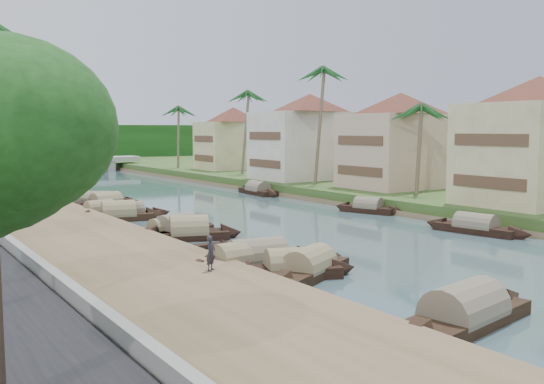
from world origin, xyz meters
TOP-DOWN VIEW (x-y plane):
  - ground at (0.00, 0.00)m, footprint 220.00×220.00m
  - left_bank at (-16.00, 20.00)m, footprint 10.00×180.00m
  - right_bank at (19.00, 20.00)m, footprint 16.00×180.00m
  - treeline at (0.00, 100.00)m, footprint 120.00×14.00m
  - bridge at (0.00, 72.00)m, footprint 28.00×4.00m
  - building_near at (18.99, -2.00)m, footprint 14.85×14.85m
  - building_mid at (19.99, 14.00)m, footprint 14.11×14.11m
  - building_far at (18.99, 28.00)m, footprint 15.59×15.59m
  - building_distant at (19.99, 48.00)m, footprint 12.62×12.62m
  - sampan_0 at (-7.96, -16.59)m, footprint 9.47×3.37m
  - sampan_1 at (-8.97, -7.04)m, footprint 7.02×3.93m
  - sampan_2 at (-8.18, -7.53)m, footprint 7.96×5.03m
  - sampan_3 at (-9.15, -4.33)m, footprint 8.57×3.04m
  - sampan_4 at (-10.36, -4.34)m, footprint 7.50×2.26m
  - sampan_5 at (-8.52, 5.01)m, footprint 7.39×4.27m
  - sampan_6 at (-8.75, 6.46)m, footprint 7.67×3.89m
  - sampan_7 at (-9.37, 6.71)m, footprint 6.54×2.63m
  - sampan_8 at (-9.49, 15.54)m, footprint 7.72×3.37m
  - sampan_9 at (-8.72, 15.85)m, footprint 7.68×1.90m
  - sampan_10 at (-10.00, 18.63)m, footprint 6.65×2.21m
  - sampan_11 at (-8.01, 22.98)m, footprint 7.72×3.46m
  - sampan_12 at (-8.56, 24.59)m, footprint 8.70×5.73m
  - sampan_13 at (-9.43, 27.75)m, footprint 7.34×2.25m
  - sampan_14 at (9.03, -4.04)m, footprint 2.80×8.26m
  - sampan_15 at (9.98, 7.77)m, footprint 3.54×6.89m
  - sampan_16 at (10.00, 25.57)m, footprint 2.29×8.79m
  - canoe_1 at (-9.39, 1.70)m, footprint 4.48×0.99m
  - canoe_2 at (-10.77, 24.68)m, footprint 5.52×1.75m
  - palm_1 at (16.00, 7.82)m, footprint 3.20×3.20m
  - palm_2 at (15.00, 21.42)m, footprint 3.20×3.20m
  - palm_3 at (16.00, 38.55)m, footprint 3.20×3.20m
  - palm_7 at (14.00, 54.56)m, footprint 3.20×3.20m
  - tree_6 at (24.00, 29.21)m, footprint 4.98×4.98m
  - person_near at (-13.06, -6.55)m, footprint 0.70×0.66m
  - person_far at (-17.17, 14.28)m, footprint 0.81×0.69m

SIDE VIEW (x-z plane):
  - ground at x=0.00m, z-range 0.00..0.00m
  - canoe_2 at x=-10.77m, z-range -0.30..0.50m
  - canoe_1 at x=-9.39m, z-range -0.26..0.46m
  - left_bank at x=-16.00m, z-range 0.00..0.80m
  - sampan_7 at x=-9.37m, z-range -0.49..1.29m
  - sampan_10 at x=-10.00m, z-range -0.52..1.33m
  - sampan_15 at x=9.98m, z-range -0.53..1.34m
  - sampan_9 at x=-8.72m, z-range -0.57..1.39m
  - sampan_14 at x=9.03m, z-range -0.59..1.41m
  - sampan_13 at x=-9.43m, z-range -0.59..1.42m
  - sampan_1 at x=-8.97m, z-range -0.63..1.45m
  - sampan_16 at x=10.00m, z-range -0.65..1.48m
  - sampan_4 at x=-10.36m, z-range -0.65..1.47m
  - sampan_12 at x=-8.56m, z-range -0.66..1.49m
  - sampan_2 at x=-8.18m, z-range -0.66..1.48m
  - sampan_11 at x=-8.01m, z-range -0.67..1.50m
  - sampan_6 at x=-8.75m, z-range -0.70..1.54m
  - sampan_3 at x=-9.15m, z-range -0.71..1.54m
  - sampan_5 at x=-8.52m, z-range -0.73..1.57m
  - sampan_8 at x=-9.49m, z-range -0.74..1.58m
  - sampan_0 at x=-7.96m, z-range -0.79..1.63m
  - right_bank at x=19.00m, z-range 0.00..1.20m
  - person_far at x=-17.17m, z-range 0.80..2.27m
  - person_near at x=-13.06m, z-range 0.80..2.41m
  - bridge at x=0.00m, z-range 0.52..2.92m
  - treeline at x=0.00m, z-range 0.00..8.00m
  - building_distant at x=19.99m, z-range 1.28..10.48m
  - building_mid at x=19.99m, z-range 1.28..10.98m
  - tree_6 at x=24.00m, z-range 2.71..9.99m
  - building_near at x=18.99m, z-range 1.28..11.48m
  - building_far at x=18.99m, z-range 1.28..11.48m
  - palm_1 at x=16.00m, z-range 4.28..13.89m
  - palm_7 at x=14.00m, z-range 4.82..15.58m
  - palm_3 at x=16.00m, z-range 5.57..17.93m
  - palm_2 at x=15.00m, z-range 6.33..20.36m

